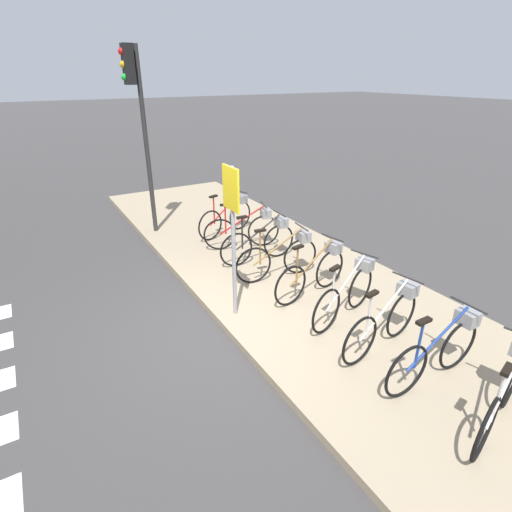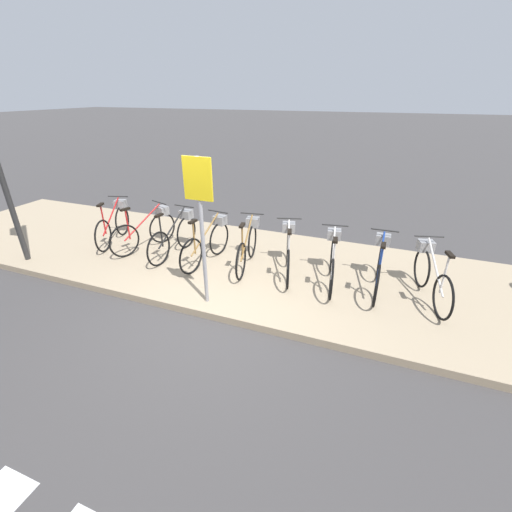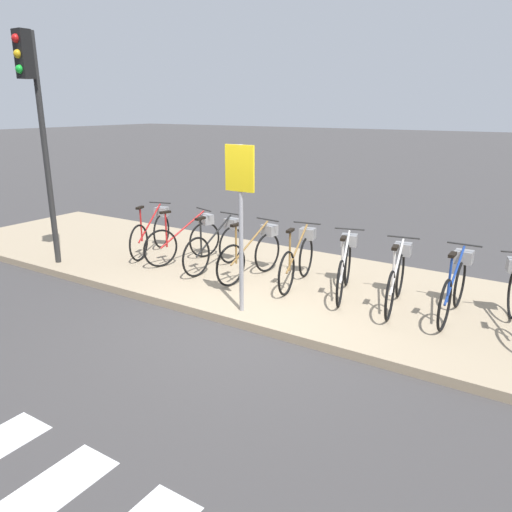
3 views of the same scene
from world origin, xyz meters
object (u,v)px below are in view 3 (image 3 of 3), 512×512
(traffic_light, at_px, (34,103))
(parked_bicycle_1, at_px, (187,238))
(parked_bicycle_0, at_px, (153,231))
(parked_bicycle_2, at_px, (218,244))
(parked_bicycle_4, at_px, (299,257))
(parked_bicycle_3, at_px, (253,252))
(sign_post, at_px, (240,201))
(parked_bicycle_7, at_px, (455,285))
(parked_bicycle_5, at_px, (345,265))
(parked_bicycle_6, at_px, (397,276))

(traffic_light, bearing_deg, parked_bicycle_1, 36.76)
(parked_bicycle_0, xyz_separation_m, parked_bicycle_2, (1.66, -0.10, 0.00))
(parked_bicycle_0, bearing_deg, parked_bicycle_4, -0.62)
(parked_bicycle_2, relative_size, parked_bicycle_3, 1.00)
(sign_post, bearing_deg, parked_bicycle_2, 136.27)
(parked_bicycle_7, relative_size, traffic_light, 0.41)
(parked_bicycle_2, bearing_deg, parked_bicycle_7, 0.89)
(parked_bicycle_2, bearing_deg, parked_bicycle_5, 1.63)
(parked_bicycle_0, height_order, parked_bicycle_2, same)
(parked_bicycle_6, height_order, sign_post, sign_post)
(parked_bicycle_5, bearing_deg, parked_bicycle_4, 179.84)
(parked_bicycle_3, xyz_separation_m, sign_post, (0.65, -1.31, 1.12))
(parked_bicycle_4, bearing_deg, parked_bicycle_3, -170.29)
(parked_bicycle_3, xyz_separation_m, parked_bicycle_5, (1.58, 0.13, 0.00))
(parked_bicycle_0, xyz_separation_m, parked_bicycle_7, (5.62, -0.04, 0.00))
(parked_bicycle_2, distance_m, parked_bicycle_4, 1.57)
(traffic_light, bearing_deg, parked_bicycle_3, 21.27)
(parked_bicycle_0, distance_m, parked_bicycle_3, 2.46)
(parked_bicycle_1, xyz_separation_m, parked_bicycle_4, (2.30, 0.02, 0.00))
(parked_bicycle_4, bearing_deg, traffic_light, -160.74)
(parked_bicycle_3, distance_m, parked_bicycle_7, 3.17)
(sign_post, bearing_deg, traffic_light, -179.37)
(parked_bicycle_1, height_order, parked_bicycle_6, same)
(parked_bicycle_0, xyz_separation_m, parked_bicycle_6, (4.84, -0.10, 0.00))
(parked_bicycle_6, bearing_deg, parked_bicycle_0, 178.78)
(parked_bicycle_1, bearing_deg, parked_bicycle_5, 0.36)
(parked_bicycle_1, bearing_deg, parked_bicycle_7, 0.16)
(parked_bicycle_2, height_order, sign_post, sign_post)
(parked_bicycle_2, xyz_separation_m, parked_bicycle_6, (3.18, 0.00, 0.00))
(parked_bicycle_2, distance_m, parked_bicycle_6, 3.18)
(parked_bicycle_1, bearing_deg, parked_bicycle_3, -4.20)
(parked_bicycle_0, relative_size, parked_bicycle_5, 1.00)
(parked_bicycle_1, relative_size, traffic_light, 0.40)
(parked_bicycle_0, distance_m, parked_bicycle_5, 4.03)
(parked_bicycle_2, xyz_separation_m, parked_bicycle_4, (1.57, 0.07, 0.00))
(parked_bicycle_1, bearing_deg, parked_bicycle_6, -0.68)
(parked_bicycle_5, relative_size, parked_bicycle_7, 0.97)
(traffic_light, bearing_deg, sign_post, 0.63)
(parked_bicycle_4, distance_m, parked_bicycle_7, 2.39)
(parked_bicycle_3, height_order, parked_bicycle_5, same)
(parked_bicycle_0, xyz_separation_m, parked_bicycle_5, (4.03, -0.04, 0.00))
(parked_bicycle_3, xyz_separation_m, parked_bicycle_4, (0.78, 0.13, 0.00))
(parked_bicycle_5, relative_size, sign_post, 0.68)
(parked_bicycle_1, distance_m, parked_bicycle_3, 1.52)
(parked_bicycle_4, bearing_deg, parked_bicycle_0, 179.38)
(parked_bicycle_0, bearing_deg, parked_bicycle_2, -3.62)
(parked_bicycle_4, distance_m, sign_post, 1.83)
(parked_bicycle_0, distance_m, parked_bicycle_6, 4.85)
(parked_bicycle_2, xyz_separation_m, traffic_light, (-2.70, -1.42, 2.37))
(parked_bicycle_2, bearing_deg, sign_post, -43.73)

